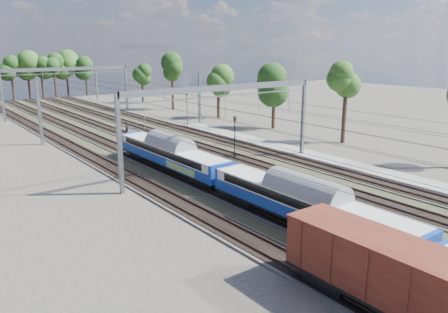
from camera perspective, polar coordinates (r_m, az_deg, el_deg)
track_bed at (r=57.77m, az=-8.92°, el=1.42°), size 21.00×130.00×0.34m
platform at (r=47.49m, az=19.35°, el=-1.94°), size 3.00×70.00×0.30m
catenary at (r=63.73m, az=-12.21°, el=8.20°), size 25.65×130.00×9.00m
tree_belt at (r=106.54m, az=-19.12°, el=11.13°), size 39.08×99.61×12.10m
emu_train at (r=31.00m, az=11.17°, el=-5.68°), size 2.64×55.98×3.86m
freight_boxcar at (r=22.07m, az=24.69°, el=-15.35°), size 2.97×14.32×3.69m
worker at (r=66.47m, az=-12.56°, el=3.66°), size 0.64×0.80×1.89m
signal_near at (r=49.17m, az=1.42°, el=3.12°), size 0.35×0.32×5.14m
signal_far at (r=70.76m, az=-4.86°, el=6.86°), size 0.43×0.40×5.91m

